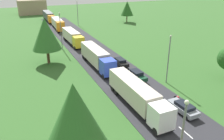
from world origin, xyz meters
name	(u,v)px	position (x,y,z in m)	size (l,w,h in m)	color
road	(127,82)	(0.00, 24.50, 0.03)	(10.00, 140.00, 0.06)	#2B2B30
lane_marking_centre	(140,93)	(0.00, 20.28, 0.07)	(0.16, 120.83, 0.01)	white
truck_lead	(137,94)	(-2.50, 16.88, 2.09)	(2.58, 13.64, 3.48)	white
truck_second	(97,57)	(-2.21, 33.67, 2.16)	(2.58, 13.53, 3.66)	blue
truck_third	(73,36)	(-2.35, 52.02, 2.04)	(2.84, 12.68, 3.42)	yellow
truck_fourth	(58,23)	(-2.37, 71.58, 2.07)	(2.83, 12.34, 3.44)	orange
truck_fifth	(49,16)	(-2.64, 88.69, 2.09)	(2.53, 14.44, 3.50)	orange
car_second	(183,108)	(2.53, 13.10, 0.82)	(1.94, 4.66, 1.42)	#8C939E
car_third	(137,75)	(2.08, 25.00, 0.87)	(1.97, 4.48, 1.56)	#19472D
car_fourth	(121,62)	(2.41, 32.24, 0.81)	(1.91, 4.59, 1.41)	black
motorcycle_courier	(178,99)	(3.70, 15.53, 0.54)	(0.28, 1.94, 0.91)	black
lamppost_second	(169,57)	(6.20, 21.85, 4.69)	(0.36, 0.36, 8.41)	slate
lamppost_third	(61,29)	(-6.04, 48.49, 5.05)	(0.36, 0.36, 9.12)	slate
lamppost_fourth	(78,12)	(5.88, 75.63, 4.95)	(0.36, 0.36, 8.94)	slate
tree_oak	(76,126)	(-13.78, 6.30, 7.29)	(6.08, 6.08, 10.65)	#513823
tree_birch	(46,34)	(-10.81, 39.89, 6.26)	(5.91, 5.91, 9.53)	#513823
tree_pine	(127,8)	(25.30, 73.95, 5.29)	(4.89, 4.89, 7.99)	#513823
distant_building	(32,7)	(-6.60, 111.98, 3.31)	(12.63, 11.10, 6.62)	#9E846B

